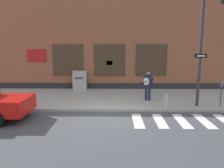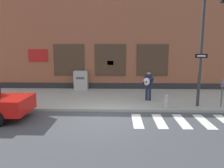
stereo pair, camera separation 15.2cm
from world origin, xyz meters
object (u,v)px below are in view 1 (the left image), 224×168
(parking_meter, at_px, (221,88))
(utility_box, at_px, (80,80))
(busker, at_px, (148,83))
(traffic_light, at_px, (209,30))
(fire_hydrant, at_px, (166,101))

(parking_meter, xyz_separation_m, utility_box, (-7.97, 4.34, -0.27))
(busker, height_order, parking_meter, busker)
(traffic_light, bearing_deg, fire_hydrant, 157.11)
(busker, xyz_separation_m, traffic_light, (2.34, -2.24, 2.80))
(traffic_light, height_order, parking_meter, traffic_light)
(traffic_light, bearing_deg, busker, 136.20)
(utility_box, relative_size, fire_hydrant, 1.93)
(utility_box, xyz_separation_m, fire_hydrant, (5.11, -4.65, -0.33))
(traffic_light, relative_size, utility_box, 4.09)
(busker, distance_m, fire_hydrant, 1.83)
(parking_meter, relative_size, fire_hydrant, 2.05)
(traffic_light, height_order, fire_hydrant, traffic_light)
(traffic_light, bearing_deg, utility_box, 141.61)
(utility_box, bearing_deg, traffic_light, -38.39)
(fire_hydrant, bearing_deg, traffic_light, -22.89)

